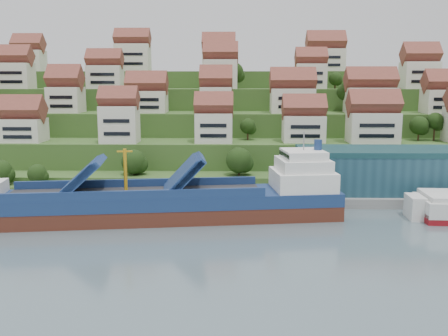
{
  "coord_description": "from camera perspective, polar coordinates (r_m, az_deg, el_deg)",
  "views": [
    {
      "loc": [
        6.79,
        -98.18,
        27.68
      ],
      "look_at": [
        4.45,
        14.0,
        8.0
      ],
      "focal_mm": 40.0,
      "sensor_mm": 36.0,
      "label": 1
    }
  ],
  "objects": [
    {
      "name": "ground",
      "position": [
        102.23,
        -2.67,
        -5.77
      ],
      "size": [
        300.0,
        300.0,
        0.0
      ],
      "primitive_type": "plane",
      "color": "slate",
      "rests_on": "ground"
    },
    {
      "name": "quay",
      "position": [
        117.0,
        7.66,
        -3.27
      ],
      "size": [
        180.0,
        14.0,
        2.2
      ],
      "primitive_type": "cube",
      "color": "gray",
      "rests_on": "ground"
    },
    {
      "name": "hillside",
      "position": [
        202.56,
        -0.73,
        5.13
      ],
      "size": [
        260.0,
        128.0,
        31.0
      ],
      "color": "#2D4C1E",
      "rests_on": "ground"
    },
    {
      "name": "hillside_village",
      "position": [
        158.76,
        -0.54,
        8.74
      ],
      "size": [
        157.61,
        61.09,
        29.82
      ],
      "color": "silver",
      "rests_on": "ground"
    },
    {
      "name": "hillside_trees",
      "position": [
        142.7,
        -2.19,
        5.31
      ],
      "size": [
        140.24,
        62.19,
        30.78
      ],
      "color": "#203C14",
      "rests_on": "ground"
    },
    {
      "name": "warehouse",
      "position": [
        125.42,
        22.31,
        -0.2
      ],
      "size": [
        60.0,
        15.0,
        10.0
      ],
      "primitive_type": "cube",
      "color": "#204757",
      "rests_on": "quay"
    },
    {
      "name": "flagpole",
      "position": [
        110.74,
        7.05,
        -0.95
      ],
      "size": [
        1.28,
        0.16,
        8.0
      ],
      "color": "gray",
      "rests_on": "quay"
    },
    {
      "name": "cargo_ship",
      "position": [
        101.49,
        -7.58,
        -4.04
      ],
      "size": [
        78.91,
        22.24,
        17.3
      ],
      "rotation": [
        0.0,
        0.0,
        0.13
      ],
      "color": "#522519",
      "rests_on": "ground"
    }
  ]
}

